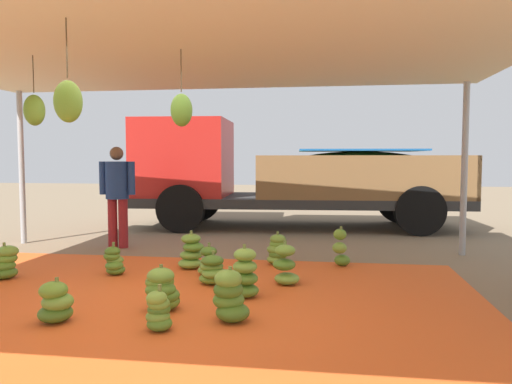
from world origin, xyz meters
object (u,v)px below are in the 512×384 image
object	(u,v)px
banana_bunch_6	(209,262)
banana_bunch_9	(158,311)
banana_bunch_12	(5,263)
banana_bunch_8	(191,252)
banana_bunch_0	(230,297)
banana_bunch_13	(285,266)
banana_bunch_1	(162,290)
banana_bunch_7	(245,274)
banana_bunch_11	(56,303)
banana_bunch_5	(213,271)
worker_0	(117,189)
banana_bunch_2	(114,261)
banana_bunch_3	(341,249)
banana_bunch_10	(277,250)
cargo_truck_main	(283,174)

from	to	relation	value
banana_bunch_6	banana_bunch_9	xyz separation A→B (m)	(0.05, -2.09, -0.00)
banana_bunch_9	banana_bunch_12	xyz separation A→B (m)	(-2.59, 1.54, 0.03)
banana_bunch_6	banana_bunch_8	size ratio (longest dim) A/B	0.81
banana_bunch_0	banana_bunch_13	bearing A→B (deg)	74.00
banana_bunch_0	banana_bunch_9	bearing A→B (deg)	-149.85
banana_bunch_0	banana_bunch_8	world-z (taller)	banana_bunch_8
banana_bunch_1	banana_bunch_8	bearing A→B (deg)	96.82
banana_bunch_7	banana_bunch_11	size ratio (longest dim) A/B	1.39
banana_bunch_5	banana_bunch_11	distance (m)	1.94
banana_bunch_5	banana_bunch_13	bearing A→B (deg)	7.91
banana_bunch_9	banana_bunch_11	world-z (taller)	banana_bunch_11
banana_bunch_0	banana_bunch_7	distance (m)	0.81
banana_bunch_13	worker_0	world-z (taller)	worker_0
banana_bunch_2	banana_bunch_12	xyz separation A→B (m)	(-1.30, -0.38, 0.02)
banana_bunch_1	banana_bunch_3	world-z (taller)	banana_bunch_3
banana_bunch_5	banana_bunch_7	bearing A→B (deg)	-45.55
banana_bunch_7	banana_bunch_8	xyz separation A→B (m)	(-0.98, 1.31, -0.03)
banana_bunch_0	banana_bunch_11	world-z (taller)	banana_bunch_0
banana_bunch_2	banana_bunch_13	xyz separation A→B (m)	(2.28, -0.16, 0.04)
banana_bunch_0	banana_bunch_6	size ratio (longest dim) A/B	1.22
banana_bunch_0	banana_bunch_11	distance (m)	1.63
banana_bunch_11	banana_bunch_1	bearing A→B (deg)	29.78
banana_bunch_3	banana_bunch_10	size ratio (longest dim) A/B	1.19
banana_bunch_8	banana_bunch_10	world-z (taller)	banana_bunch_8
banana_bunch_12	cargo_truck_main	xyz separation A→B (m)	(3.10, 5.27, 0.98)
banana_bunch_10	cargo_truck_main	size ratio (longest dim) A/B	0.07
banana_bunch_0	worker_0	xyz separation A→B (m)	(-2.67, 3.53, 0.78)
banana_bunch_8	banana_bunch_11	xyz separation A→B (m)	(-0.64, -2.39, -0.04)
banana_bunch_7	banana_bunch_13	xyz separation A→B (m)	(0.40, 0.61, -0.03)
banana_bunch_2	banana_bunch_0	bearing A→B (deg)	-40.29
banana_bunch_1	banana_bunch_8	world-z (taller)	banana_bunch_8
banana_bunch_2	banana_bunch_8	xyz separation A→B (m)	(0.90, 0.54, 0.04)
banana_bunch_0	banana_bunch_3	xyz separation A→B (m)	(1.10, 2.55, 0.02)
banana_bunch_10	cargo_truck_main	world-z (taller)	cargo_truck_main
banana_bunch_11	banana_bunch_12	bearing A→B (deg)	136.61
banana_bunch_2	banana_bunch_6	distance (m)	1.25
banana_bunch_11	banana_bunch_7	bearing A→B (deg)	33.84
banana_bunch_1	banana_bunch_5	bearing A→B (deg)	75.86
banana_bunch_2	banana_bunch_13	distance (m)	2.28
banana_bunch_7	banana_bunch_13	world-z (taller)	banana_bunch_7
banana_bunch_3	banana_bunch_9	size ratio (longest dim) A/B	1.38
banana_bunch_2	banana_bunch_5	bearing A→B (deg)	-11.37
banana_bunch_7	banana_bunch_12	size ratio (longest dim) A/B	1.28
banana_bunch_5	worker_0	size ratio (longest dim) A/B	0.27
banana_bunch_0	banana_bunch_5	xyz separation A→B (m)	(-0.47, 1.30, -0.06)
banana_bunch_1	banana_bunch_12	world-z (taller)	banana_bunch_1
banana_bunch_3	banana_bunch_12	world-z (taller)	banana_bunch_3
banana_bunch_3	banana_bunch_5	size ratio (longest dim) A/B	1.21
banana_bunch_1	banana_bunch_11	size ratio (longest dim) A/B	1.11
banana_bunch_0	banana_bunch_6	bearing A→B (deg)	109.80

